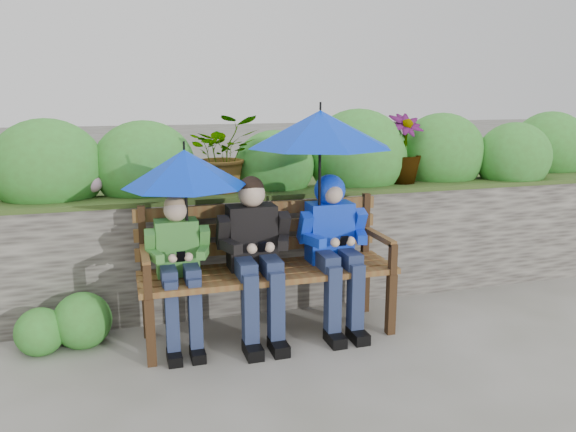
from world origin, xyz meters
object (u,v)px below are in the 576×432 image
object	(u,v)px
park_bench	(266,260)
umbrella_left	(185,168)
boy_left	(179,262)
boy_middle	(255,250)
boy_right	(334,238)
umbrella_right	(320,129)

from	to	relation	value
park_bench	umbrella_left	bearing A→B (deg)	-176.16
boy_left	umbrella_left	size ratio (longest dim) A/B	1.27
boy_middle	boy_right	distance (m)	0.64
park_bench	boy_middle	distance (m)	0.19
boy_middle	boy_right	xyz separation A→B (m)	(0.64, 0.02, 0.04)
park_bench	boy_right	bearing A→B (deg)	-9.43
park_bench	boy_right	distance (m)	0.56
boy_right	umbrella_left	xyz separation A→B (m)	(-1.14, 0.05, 0.59)
boy_left	umbrella_left	xyz separation A→B (m)	(0.08, 0.05, 0.68)
boy_left	boy_middle	size ratio (longest dim) A/B	0.91
park_bench	umbrella_right	bearing A→B (deg)	-10.34
umbrella_left	boy_middle	bearing A→B (deg)	-7.18
park_bench	umbrella_right	size ratio (longest dim) A/B	1.77
boy_left	boy_right	bearing A→B (deg)	0.18
park_bench	boy_middle	size ratio (longest dim) A/B	1.57
boy_left	umbrella_right	bearing A→B (deg)	0.90
boy_left	boy_right	distance (m)	1.21
park_bench	umbrella_left	world-z (taller)	umbrella_left
boy_middle	umbrella_right	world-z (taller)	umbrella_right
boy_middle	umbrella_left	bearing A→B (deg)	172.82
boy_left	umbrella_right	distance (m)	1.44
boy_left	umbrella_right	world-z (taller)	umbrella_right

